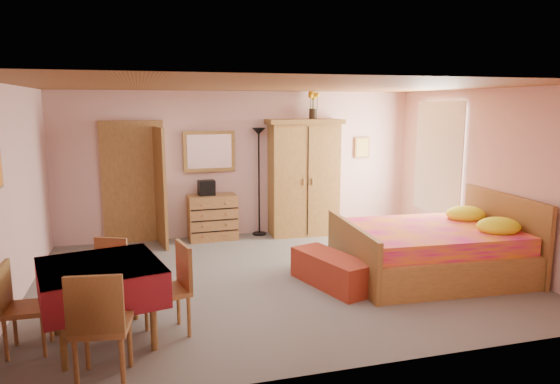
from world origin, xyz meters
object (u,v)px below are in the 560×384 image
object	(u,v)px
floor_lamp	(259,182)
chair_south	(102,324)
chest_of_drawers	(213,217)
wardrobe	(303,177)
sunflower_vase	(313,105)
chair_east	(166,290)
stereo	(207,188)
chair_north	(105,279)
chair_west	(27,307)
bed	(430,236)
bench	(331,271)
dining_table	(102,303)
wall_mirror	(209,151)

from	to	relation	value
floor_lamp	chair_south	world-z (taller)	floor_lamp
chest_of_drawers	wardrobe	xyz separation A→B (m)	(1.67, -0.04, 0.66)
sunflower_vase	chair_east	distance (m)	4.96
stereo	chair_north	bearing A→B (deg)	-117.47
chest_of_drawers	chair_west	size ratio (longest dim) A/B	0.95
stereo	chair_south	xyz separation A→B (m)	(-1.47, -4.35, -0.42)
sunflower_vase	chair_south	xyz separation A→B (m)	(-3.42, -4.34, -1.86)
bed	chair_north	bearing A→B (deg)	-173.04
bench	chair_south	distance (m)	3.18
wardrobe	chair_east	world-z (taller)	wardrobe
bench	floor_lamp	bearing A→B (deg)	96.09
chest_of_drawers	chair_north	xyz separation A→B (m)	(-1.62, -2.92, 0.03)
sunflower_vase	bed	xyz separation A→B (m)	(0.80, -2.69, -1.80)
bench	chair_east	size ratio (longest dim) A/B	1.31
chair_east	bench	bearing A→B (deg)	-81.80
bed	dining_table	size ratio (longest dim) A/B	2.16
wardrobe	chair_south	distance (m)	5.39
floor_lamp	chest_of_drawers	bearing A→B (deg)	-172.69
bed	dining_table	distance (m)	4.38
bed	sunflower_vase	bearing A→B (deg)	110.15
chest_of_drawers	bench	size ratio (longest dim) A/B	0.68
wardrobe	sunflower_vase	xyz separation A→B (m)	(0.19, 0.06, 1.31)
chest_of_drawers	chair_south	xyz separation A→B (m)	(-1.56, -4.32, 0.11)
bench	chair_north	xyz separation A→B (m)	(-2.80, -0.20, 0.23)
bed	bench	distance (m)	1.53
floor_lamp	chair_east	bearing A→B (deg)	-116.72
chair_west	chair_south	bearing A→B (deg)	46.76
wardrobe	chair_south	world-z (taller)	wardrobe
floor_lamp	bench	distance (m)	2.95
wardrobe	chair_west	bearing A→B (deg)	-135.77
wall_mirror	bed	bearing A→B (deg)	-49.28
chair_east	bed	bearing A→B (deg)	-89.45
chair_north	bed	bearing A→B (deg)	-151.69
chest_of_drawers	chair_north	world-z (taller)	chair_north
wardrobe	chair_west	xyz separation A→B (m)	(-3.96, -3.55, -0.61)
floor_lamp	chair_east	distance (m)	4.16
chair_south	chest_of_drawers	bearing A→B (deg)	78.34
wardrobe	bench	world-z (taller)	wardrobe
floor_lamp	chair_west	xyz separation A→B (m)	(-3.16, -3.70, -0.53)
bed	chair_east	xyz separation A→B (m)	(-3.65, -0.90, -0.08)
floor_lamp	sunflower_vase	bearing A→B (deg)	-5.10
floor_lamp	dining_table	distance (m)	4.50
sunflower_vase	bench	bearing A→B (deg)	-104.08
dining_table	chair_north	xyz separation A→B (m)	(-0.01, 0.67, 0.02)
stereo	sunflower_vase	size ratio (longest dim) A/B	0.55
wardrobe	chair_north	bearing A→B (deg)	-136.45
sunflower_vase	chair_east	xyz separation A→B (m)	(-2.85, -3.60, -1.89)
bench	wall_mirror	bearing A→B (deg)	111.85
stereo	wardrobe	world-z (taller)	wardrobe
bench	chair_west	world-z (taller)	chair_west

